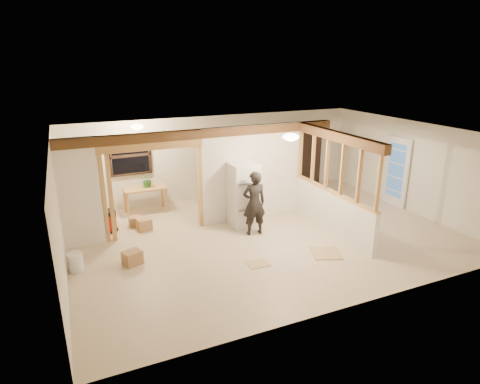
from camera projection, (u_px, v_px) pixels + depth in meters
name	position (u px, v px, depth m)	size (l,w,h in m)	color
floor	(266.00, 235.00, 9.80)	(9.00, 6.50, 0.01)	#C8B195
ceiling	(268.00, 133.00, 9.00)	(9.00, 6.50, 0.01)	white
wall_back	(218.00, 157.00, 12.22)	(9.00, 0.01, 2.50)	silver
wall_front	(358.00, 241.00, 6.58)	(9.00, 0.01, 2.50)	silver
wall_left	(58.00, 215.00, 7.68)	(0.01, 6.50, 2.50)	silver
wall_right	(411.00, 166.00, 11.12)	(0.01, 6.50, 2.50)	silver
partition_left_stub	(80.00, 193.00, 8.89)	(0.90, 0.12, 2.50)	silver
partition_center	(252.00, 173.00, 10.52)	(2.80, 0.12, 2.50)	silver
doorway_frame	(154.00, 191.00, 9.57)	(2.46, 0.14, 2.20)	tan
header_beam_back	(208.00, 133.00, 9.70)	(7.00, 0.18, 0.22)	brown
header_beam_right	(337.00, 136.00, 9.31)	(0.18, 3.30, 0.22)	brown
pony_wall	(331.00, 212.00, 9.90)	(0.12, 3.20, 1.00)	silver
stud_partition	(334.00, 166.00, 9.54)	(0.14, 3.20, 1.32)	tan
window_back	(130.00, 156.00, 11.06)	(1.12, 0.10, 1.10)	black
french_door	(397.00, 172.00, 11.52)	(0.12, 0.86, 2.00)	white
ceiling_dome_main	(291.00, 137.00, 8.69)	(0.36, 0.36, 0.16)	#FFEABF
ceiling_dome_util	(137.00, 126.00, 10.05)	(0.32, 0.32, 0.14)	#FFEABF
hanging_bulb	(164.00, 142.00, 9.73)	(0.07, 0.07, 0.07)	#FFD88C
refrigerator	(244.00, 195.00, 10.15)	(0.67, 0.66, 1.64)	white
woman	(254.00, 203.00, 9.61)	(0.58, 0.38, 1.59)	black
work_table	(146.00, 200.00, 11.16)	(1.15, 0.57, 0.72)	tan
potted_plant	(148.00, 180.00, 11.01)	(0.36, 0.32, 0.41)	#3E7831
shop_vac	(109.00, 221.00, 9.92)	(0.43, 0.43, 0.55)	#970F09
bookshelf	(305.00, 158.00, 13.26)	(0.98, 0.33, 1.96)	black
bucket	(75.00, 262.00, 8.10)	(0.30, 0.30, 0.38)	white
box_util_a	(144.00, 224.00, 10.05)	(0.34, 0.29, 0.29)	#A27A4E
box_util_b	(135.00, 221.00, 10.28)	(0.28, 0.28, 0.26)	#A27A4E
box_front	(132.00, 258.00, 8.35)	(0.36, 0.29, 0.29)	#A27A4E
floor_panel_near	(326.00, 253.00, 8.85)	(0.61, 0.61, 0.02)	tan
floor_panel_far	(258.00, 264.00, 8.40)	(0.46, 0.36, 0.01)	tan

